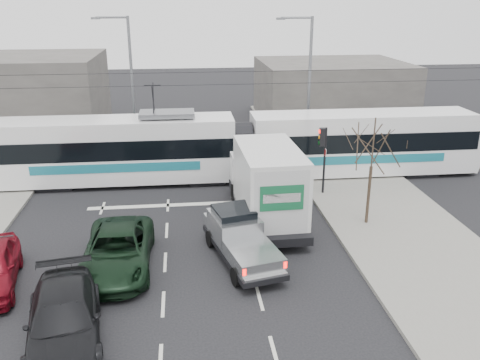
{
  "coord_description": "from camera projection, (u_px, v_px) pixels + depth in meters",
  "views": [
    {
      "loc": [
        -0.77,
        -18.4,
        10.08
      ],
      "look_at": [
        1.86,
        4.44,
        1.8
      ],
      "focal_mm": 38.0,
      "sensor_mm": 36.0,
      "label": 1
    }
  ],
  "objects": [
    {
      "name": "building_right",
      "position": [
        331.0,
        91.0,
        43.58
      ],
      "size": [
        12.0,
        10.0,
        5.0
      ],
      "primitive_type": "cube",
      "color": "#67615D",
      "rests_on": "ground"
    },
    {
      "name": "box_truck",
      "position": [
        266.0,
        184.0,
        23.73
      ],
      "size": [
        2.81,
        7.62,
        3.77
      ],
      "rotation": [
        0.0,
        0.0,
        0.03
      ],
      "color": "black",
      "rests_on": "ground"
    },
    {
      "name": "sidewalk_right",
      "position": [
        418.0,
        246.0,
        21.64
      ],
      "size": [
        6.0,
        60.0,
        0.15
      ],
      "primitive_type": "cube",
      "color": "gray",
      "rests_on": "ground"
    },
    {
      "name": "ground",
      "position": [
        207.0,
        260.0,
        20.7
      ],
      "size": [
        120.0,
        120.0,
        0.0
      ],
      "primitive_type": "plane",
      "color": "black",
      "rests_on": "ground"
    },
    {
      "name": "silver_pickup",
      "position": [
        239.0,
        236.0,
        20.59
      ],
      "size": [
        2.94,
        5.53,
        1.91
      ],
      "rotation": [
        0.0,
        0.0,
        0.23
      ],
      "color": "black",
      "rests_on": "ground"
    },
    {
      "name": "bare_tree",
      "position": [
        373.0,
        148.0,
        22.57
      ],
      "size": [
        2.4,
        2.4,
        5.0
      ],
      "color": "#47382B",
      "rests_on": "ground"
    },
    {
      "name": "street_lamp_far",
      "position": [
        129.0,
        77.0,
        33.47
      ],
      "size": [
        2.38,
        0.25,
        9.0
      ],
      "color": "slate",
      "rests_on": "ground"
    },
    {
      "name": "navy_pickup",
      "position": [
        265.0,
        197.0,
        24.69
      ],
      "size": [
        2.34,
        4.67,
        1.88
      ],
      "rotation": [
        0.0,
        0.0,
        0.17
      ],
      "color": "black",
      "rests_on": "ground"
    },
    {
      "name": "traffic_signal",
      "position": [
        323.0,
        146.0,
        26.54
      ],
      "size": [
        0.44,
        0.44,
        3.6
      ],
      "color": "black",
      "rests_on": "ground"
    },
    {
      "name": "rails",
      "position": [
        198.0,
        178.0,
        30.04
      ],
      "size": [
        60.0,
        1.6,
        0.03
      ],
      "primitive_type": "cube",
      "color": "#33302D",
      "rests_on": "ground"
    },
    {
      "name": "street_lamp_near",
      "position": [
        307.0,
        79.0,
        32.84
      ],
      "size": [
        2.38,
        0.25,
        9.0
      ],
      "color": "slate",
      "rests_on": "ground"
    },
    {
      "name": "catenary",
      "position": [
        196.0,
        114.0,
        28.73
      ],
      "size": [
        60.0,
        0.2,
        7.0
      ],
      "color": "black",
      "rests_on": "ground"
    },
    {
      "name": "green_car",
      "position": [
        118.0,
        250.0,
        19.8
      ],
      "size": [
        2.61,
        5.61,
        1.56
      ],
      "primitive_type": "imported",
      "rotation": [
        0.0,
        0.0,
        -0.0
      ],
      "color": "black",
      "rests_on": "ground"
    },
    {
      "name": "dark_car",
      "position": [
        64.0,
        319.0,
        15.56
      ],
      "size": [
        3.09,
        5.7,
        1.57
      ],
      "primitive_type": "imported",
      "rotation": [
        0.0,
        0.0,
        0.17
      ],
      "color": "black",
      "rests_on": "ground"
    },
    {
      "name": "building_left",
      "position": [
        8.0,
        96.0,
        38.74
      ],
      "size": [
        14.0,
        10.0,
        6.0
      ],
      "primitive_type": "cube",
      "color": "#67615D",
      "rests_on": "ground"
    },
    {
      "name": "tram",
      "position": [
        242.0,
        146.0,
        29.4
      ],
      "size": [
        27.33,
        2.88,
        5.58
      ],
      "rotation": [
        0.0,
        0.0,
        -0.0
      ],
      "color": "white",
      "rests_on": "ground"
    }
  ]
}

